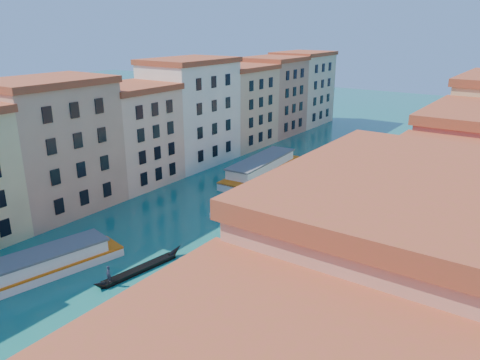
% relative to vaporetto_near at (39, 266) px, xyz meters
% --- Properties ---
extents(left_bank_palazzos, '(12.80, 128.40, 21.00)m').
position_rel_vaporetto_near_xyz_m(left_bank_palazzos, '(-16.10, 39.30, 8.43)').
color(left_bank_palazzos, '#C3B489').
rests_on(left_bank_palazzos, ground).
extents(quay, '(4.00, 140.00, 1.00)m').
position_rel_vaporetto_near_xyz_m(quay, '(31.90, 39.62, -0.77)').
color(quay, '#A49B84').
rests_on(quay, ground).
extents(mooring_poles_right, '(1.44, 54.24, 3.20)m').
position_rel_vaporetto_near_xyz_m(mooring_poles_right, '(29.00, 3.42, 0.03)').
color(mooring_poles_right, brown).
rests_on(mooring_poles_right, ground).
extents(vaporetto_near, '(8.15, 19.48, 2.83)m').
position_rel_vaporetto_near_xyz_m(vaporetto_near, '(0.00, 0.00, 0.00)').
color(vaporetto_near, silver).
rests_on(vaporetto_near, ground).
extents(vaporetto_far, '(6.69, 23.12, 3.40)m').
position_rel_vaporetto_near_xyz_m(vaporetto_far, '(0.83, 45.89, 0.26)').
color(vaporetto_far, silver).
rests_on(vaporetto_far, ground).
extents(gondola_fore, '(2.73, 12.74, 2.54)m').
position_rel_vaporetto_near_xyz_m(gondola_fore, '(8.55, 7.23, -0.84)').
color(gondola_fore, black).
rests_on(gondola_fore, ground).
extents(gondola_far, '(5.08, 10.01, 1.51)m').
position_rel_vaporetto_near_xyz_m(gondola_far, '(24.39, 26.16, -0.96)').
color(gondola_far, black).
rests_on(gondola_far, ground).
extents(motorboat_mid, '(3.97, 7.57, 1.50)m').
position_rel_vaporetto_near_xyz_m(motorboat_mid, '(7.48, 27.50, -0.69)').
color(motorboat_mid, white).
rests_on(motorboat_mid, ground).
extents(motorboat_far, '(4.45, 7.16, 1.42)m').
position_rel_vaporetto_near_xyz_m(motorboat_far, '(15.24, 58.33, -0.72)').
color(motorboat_far, white).
rests_on(motorboat_far, ground).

